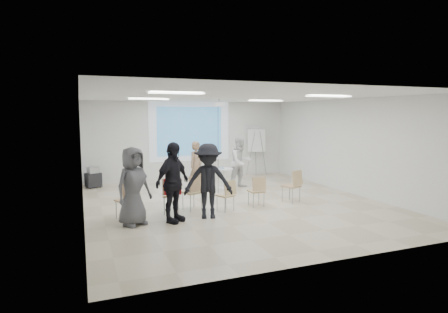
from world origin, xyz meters
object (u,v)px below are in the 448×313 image
object	(u,v)px
laptop	(192,191)
av_cart	(93,178)
player_left	(197,163)
chair_center	(227,193)
chair_far_left	(128,197)
chair_left_inner	(194,189)
audience_outer	(133,182)
chair_right_inner	(257,189)
flipchart_easel	(256,140)
chair_left_mid	(171,193)
audience_mid	(208,176)
player_right	(241,159)
chair_right_far	(294,183)
audience_left	(173,177)
pedestal_table	(224,177)

from	to	relation	value
laptop	av_cart	world-z (taller)	av_cart
player_left	chair_center	xyz separation A→B (m)	(-0.06, -2.87, -0.44)
chair_far_left	chair_center	distance (m)	2.50
chair_left_inner	player_left	bearing A→B (deg)	52.72
audience_outer	chair_left_inner	bearing A→B (deg)	-4.93
player_left	chair_right_inner	distance (m)	2.90
chair_left_inner	flipchart_easel	bearing A→B (deg)	29.99
player_left	chair_left_mid	bearing A→B (deg)	-142.11
audience_mid	player_right	bearing A→B (deg)	70.29
chair_right_far	audience_left	world-z (taller)	audience_left
av_cart	flipchart_easel	bearing A→B (deg)	-16.96
player_right	audience_outer	distance (m)	5.13
player_right	chair_left_inner	bearing A→B (deg)	-149.12
pedestal_table	player_left	xyz separation A→B (m)	(-0.93, 0.10, 0.52)
player_left	laptop	world-z (taller)	player_left
player_right	chair_left_mid	distance (m)	3.95
chair_left_inner	chair_right_far	world-z (taller)	chair_left_inner
player_right	chair_far_left	distance (m)	4.91
chair_left_inner	laptop	xyz separation A→B (m)	(-0.03, 0.10, -0.05)
chair_left_inner	chair_right_inner	xyz separation A→B (m)	(1.71, -0.27, -0.06)
player_left	chair_left_inner	size ratio (longest dim) A/B	1.97
chair_right_far	player_left	bearing A→B (deg)	104.76
audience_left	audience_outer	distance (m)	0.90
chair_far_left	audience_mid	xyz separation A→B (m)	(1.84, -0.57, 0.49)
flipchart_easel	chair_center	bearing A→B (deg)	-106.35
chair_left_mid	flipchart_easel	xyz separation A→B (m)	(4.67, 4.66, 0.92)
player_left	audience_left	xyz separation A→B (m)	(-1.60, -3.32, 0.15)
audience_outer	chair_far_left	bearing A→B (deg)	68.19
chair_right_inner	audience_outer	world-z (taller)	audience_outer
player_left	audience_left	world-z (taller)	audience_left
chair_left_mid	chair_right_inner	xyz separation A→B (m)	(2.35, -0.17, -0.05)
av_cart	audience_mid	bearing A→B (deg)	-83.94
pedestal_table	chair_left_inner	world-z (taller)	chair_left_inner
pedestal_table	player_right	world-z (taller)	player_right
chair_right_far	audience_outer	xyz separation A→B (m)	(-4.55, -0.58, 0.45)
audience_mid	av_cart	size ratio (longest dim) A/B	2.89
audience_mid	audience_outer	xyz separation A→B (m)	(-1.77, 0.06, -0.03)
player_right	av_cart	size ratio (longest dim) A/B	2.75
chair_left_inner	av_cart	bearing A→B (deg)	100.88
chair_left_mid	chair_left_inner	size ratio (longest dim) A/B	0.98
player_right	audience_outer	bearing A→B (deg)	-156.16
audience_mid	audience_outer	bearing A→B (deg)	-166.31
chair_far_left	laptop	distance (m)	1.73
chair_right_inner	audience_outer	size ratio (longest dim) A/B	0.42
chair_right_inner	av_cart	distance (m)	6.04
chair_right_inner	chair_center	bearing A→B (deg)	-170.90
audience_mid	flipchart_easel	xyz separation A→B (m)	(3.92, 5.38, 0.43)
chair_center	av_cart	distance (m)	5.57
pedestal_table	chair_far_left	bearing A→B (deg)	-143.21
chair_right_far	av_cart	distance (m)	6.84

